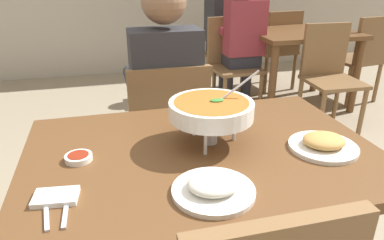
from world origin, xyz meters
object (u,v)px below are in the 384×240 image
(chair_bg_left, at_px, (231,59))
(chair_bg_window, at_px, (362,55))
(dining_table_main, at_px, (202,178))
(chair_diner_main, at_px, (167,131))
(rice_plate, at_px, (213,187))
(sauce_dish, at_px, (79,157))
(dining_table_far, at_px, (300,45))
(chair_bg_corner, at_px, (278,46))
(patron_bg_middle, at_px, (221,26))
(chair_bg_middle, at_px, (230,47))
(curry_bowl, at_px, (211,110))
(chair_bg_right, at_px, (329,71))
(appetizer_plate, at_px, (323,144))
(patron_bg_left, at_px, (243,35))
(diner_main, at_px, (165,89))

(chair_bg_left, bearing_deg, chair_bg_window, -6.82)
(dining_table_main, bearing_deg, chair_diner_main, 90.00)
(rice_plate, bearing_deg, sauce_dish, 142.71)
(dining_table_far, relative_size, chair_bg_corner, 1.11)
(patron_bg_middle, bearing_deg, chair_bg_middle, -2.59)
(curry_bowl, distance_m, chair_bg_window, 3.00)
(chair_bg_right, bearing_deg, sauce_dish, -142.62)
(chair_bg_middle, distance_m, chair_bg_right, 1.22)
(chair_bg_middle, bearing_deg, appetizer_plate, -103.67)
(sauce_dish, xyz_separation_m, chair_bg_corner, (2.06, 2.59, -0.26))
(rice_plate, distance_m, chair_bg_left, 2.63)
(chair_bg_middle, height_order, chair_bg_window, same)
(chair_bg_left, distance_m, patron_bg_left, 0.26)
(dining_table_main, height_order, appetizer_plate, appetizer_plate)
(chair_diner_main, distance_m, chair_bg_window, 2.62)
(dining_table_far, distance_m, chair_bg_middle, 0.78)
(curry_bowl, distance_m, rice_plate, 0.33)
(chair_bg_window, relative_size, patron_bg_middle, 0.69)
(chair_diner_main, bearing_deg, patron_bg_left, 54.71)
(chair_diner_main, distance_m, chair_bg_right, 1.81)
(patron_bg_left, bearing_deg, dining_table_main, -115.25)
(curry_bowl, xyz_separation_m, sauce_dish, (-0.46, -0.01, -0.12))
(dining_table_main, xyz_separation_m, patron_bg_middle, (0.97, 2.68, 0.10))
(rice_plate, bearing_deg, dining_table_far, 55.07)
(patron_bg_left, distance_m, patron_bg_middle, 0.57)
(sauce_dish, distance_m, chair_bg_right, 2.55)
(chair_diner_main, height_order, curry_bowl, curry_bowl)
(chair_bg_corner, bearing_deg, curry_bowl, -121.76)
(appetizer_plate, bearing_deg, chair_bg_corner, 65.77)
(rice_plate, relative_size, appetizer_plate, 1.00)
(chair_bg_window, bearing_deg, dining_table_main, -138.48)
(curry_bowl, relative_size, dining_table_far, 0.33)
(rice_plate, relative_size, chair_bg_corner, 0.27)
(curry_bowl, distance_m, chair_bg_middle, 2.86)
(appetizer_plate, bearing_deg, chair_bg_middle, 76.33)
(chair_bg_right, xyz_separation_m, patron_bg_left, (-0.60, 0.55, 0.24))
(rice_plate, bearing_deg, curry_bowl, 74.43)
(appetizer_plate, xyz_separation_m, chair_bg_corner, (1.22, 2.72, -0.27))
(appetizer_plate, height_order, chair_bg_left, chair_bg_left)
(diner_main, distance_m, patron_bg_middle, 2.17)
(chair_bg_corner, height_order, patron_bg_middle, patron_bg_middle)
(chair_bg_left, height_order, chair_bg_middle, same)
(dining_table_main, relative_size, appetizer_plate, 5.11)
(chair_bg_middle, bearing_deg, diner_main, -119.31)
(chair_bg_middle, bearing_deg, chair_bg_right, -65.62)
(chair_bg_window, bearing_deg, chair_bg_right, -146.71)
(chair_bg_corner, bearing_deg, chair_diner_main, -130.55)
(sauce_dish, bearing_deg, patron_bg_left, 55.80)
(chair_bg_window, distance_m, patron_bg_middle, 1.49)
(sauce_dish, relative_size, chair_bg_middle, 0.10)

